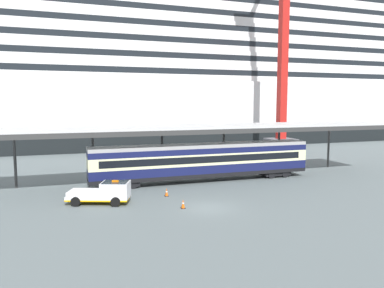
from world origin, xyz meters
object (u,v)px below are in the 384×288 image
(train_carriage, at_px, (203,160))
(traffic_cone_mid, at_px, (183,204))
(traffic_cone_near, at_px, (167,192))
(dockside_crane, at_px, (286,44))
(cruise_ship, at_px, (187,76))
(service_truck, at_px, (105,192))

(train_carriage, relative_size, traffic_cone_mid, 32.00)
(traffic_cone_near, bearing_deg, traffic_cone_mid, -87.09)
(traffic_cone_near, xyz_separation_m, dockside_crane, (27.04, 23.11, 18.01))
(train_carriage, distance_m, traffic_cone_mid, 10.96)
(traffic_cone_mid, bearing_deg, cruise_ship, 71.48)
(service_truck, bearing_deg, dockside_crane, 36.09)
(service_truck, distance_m, dockside_crane, 44.02)
(service_truck, bearing_deg, cruise_ship, 64.41)
(cruise_ship, height_order, train_carriage, cruise_ship)
(cruise_ship, relative_size, traffic_cone_near, 213.38)
(traffic_cone_near, bearing_deg, dockside_crane, 40.51)
(dockside_crane, bearing_deg, cruise_ship, 109.91)
(train_carriage, bearing_deg, cruise_ship, 74.04)
(service_truck, xyz_separation_m, traffic_cone_mid, (5.86, -3.61, -0.61))
(cruise_ship, bearing_deg, service_truck, -115.59)
(traffic_cone_near, xyz_separation_m, traffic_cone_mid, (0.22, -4.32, 0.01))
(cruise_ship, xyz_separation_m, dockside_crane, (9.16, -25.29, 3.89))
(traffic_cone_near, bearing_deg, cruise_ship, 69.72)
(cruise_ship, xyz_separation_m, service_truck, (-23.52, -49.11, -13.50))
(dockside_crane, bearing_deg, train_carriage, -140.09)
(cruise_ship, bearing_deg, dockside_crane, -70.09)
(service_truck, bearing_deg, traffic_cone_mid, -31.64)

